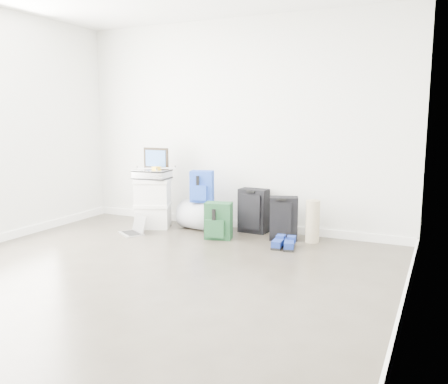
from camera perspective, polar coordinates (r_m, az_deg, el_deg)
The scene contains 14 objects.
ground at distance 4.28m, azimuth -12.07°, elevation -11.19°, with size 5.00×5.00×0.00m, color #373128.
room_envelope at distance 4.04m, azimuth -12.73°, elevation 12.46°, with size 4.52×5.02×2.71m.
boxes_stack at distance 6.38m, azimuth -8.55°, elevation -1.33°, with size 0.56×0.51×0.65m.
briefcase at distance 6.32m, azimuth -8.63°, elevation 2.11°, with size 0.44×0.32×0.13m, color #B2B2B7.
painting at distance 6.38m, azimuth -8.18°, elevation 4.03°, with size 0.38×0.03×0.28m.
drone at distance 6.25m, azimuth -8.14°, elevation 2.84°, with size 0.43×0.43×0.05m.
duffel_bag at distance 6.18m, azimuth -2.56°, elevation -2.87°, with size 0.38×0.38×0.61m, color gray.
blue_backpack at distance 6.09m, azimuth -2.72°, elevation 0.61°, with size 0.32×0.27×0.40m.
large_suitcase at distance 6.06m, azimuth 3.56°, elevation -2.26°, with size 0.37×0.25×0.56m.
green_backpack at distance 5.73m, azimuth -0.71°, elevation -3.57°, with size 0.35×0.29×0.45m.
carry_on at distance 5.72m, azimuth 7.16°, elevation -3.18°, with size 0.38×0.30×0.52m.
shoes at distance 5.41m, azimuth 7.20°, elevation -6.24°, with size 0.28×0.30×0.09m.
rolled_rug at distance 5.67m, azimuth 10.61°, elevation -3.49°, with size 0.16×0.16×0.50m, color #9C8D6E.
laptop at distance 6.12m, azimuth -10.71°, elevation -4.43°, with size 0.41×0.38×0.24m.
Camera 1 is at (2.47, -3.18, 1.47)m, focal length 38.00 mm.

